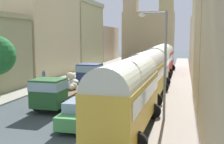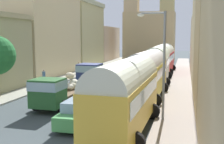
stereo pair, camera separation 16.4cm
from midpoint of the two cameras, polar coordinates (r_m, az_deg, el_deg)
The scene contains 25 objects.
ground_plane at distance 36.96m, azimuth 2.48°, elevation -1.21°, with size 154.00×154.00×0.00m, color #3D474A.
sidewalk_left at distance 39.11m, azimuth -7.96°, elevation -0.71°, with size 2.50×70.00×0.14m, color #9A9989.
sidewalk_right at distance 36.14m, azimuth 13.79°, elevation -1.49°, with size 2.50×70.00×0.14m, color #A2968D.
building_left_2 at distance 40.08m, azimuth -13.37°, elevation 7.59°, with size 5.64×14.16×11.58m.
building_left_3 at distance 52.89m, azimuth -6.35°, elevation 7.70°, with size 5.96×12.48×11.80m.
building_left_4 at distance 65.55m, azimuth -1.71°, elevation 5.74°, with size 4.52×13.94×7.60m.
building_right_2 at distance 34.57m, azimuth 21.15°, elevation 8.83°, with size 6.51×13.43×13.28m.
building_right_3 at distance 46.80m, azimuth 19.16°, elevation 5.36°, with size 5.60×10.25×8.48m.
distant_church at distance 62.40m, azimuth 7.65°, elevation 8.18°, with size 10.75×6.85×18.67m.
parked_bus_0 at distance 15.86m, azimuth 3.12°, elevation -3.97°, with size 3.35×9.26×4.11m.
parked_bus_1 at distance 24.64m, azimuth 7.32°, elevation -0.02°, with size 3.38×9.01×4.14m.
parked_bus_2 at distance 33.53m, azimuth 9.30°, elevation 1.92°, with size 3.40×8.53×4.27m.
parked_bus_3 at distance 42.47m, azimuth 10.45°, elevation 2.99°, with size 3.50×9.17×4.32m.
cargo_truck_0 at distance 21.71m, azimuth -10.76°, elevation -3.83°, with size 3.01×6.91×2.42m.
cargo_truck_1 at distance 30.92m, azimuth -3.51°, elevation -0.37°, with size 3.17×7.25×2.55m.
car_0 at distance 37.26m, azimuth 0.19°, elevation 0.13°, with size 2.41×4.39×1.62m.
car_1 at distance 44.52m, azimuth 2.66°, elevation 1.17°, with size 2.22×4.19×1.49m.
car_2 at distance 51.36m, azimuth 4.46°, elevation 1.94°, with size 2.16×4.38×1.48m.
car_3 at distance 17.14m, azimuth -6.69°, elevation -8.29°, with size 2.19×4.04×1.60m.
car_4 at distance 35.28m, azimuth 5.56°, elevation -0.37°, with size 2.34×4.07×1.52m.
car_5 at distance 43.10m, azimuth 6.28°, elevation 1.02°, with size 2.40×3.71×1.63m.
car_6 at distance 52.25m, azimuth 8.48°, elevation 2.06°, with size 2.20×3.81×1.67m.
pedestrian_1 at distance 31.13m, azimuth -13.44°, elevation -0.97°, with size 0.46×0.46×1.86m.
pedestrian_3 at distance 40.69m, azimuth -6.60°, elevation 0.94°, with size 0.50×0.50×1.76m.
streetlamp_near at distance 17.73m, azimuth 10.01°, elevation 2.97°, with size 1.79×0.28×6.88m.
Camera 2 is at (7.78, -8.73, 5.32)m, focal length 45.30 mm.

